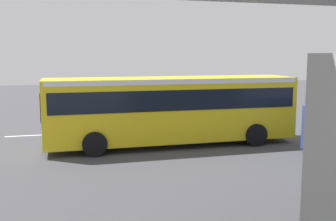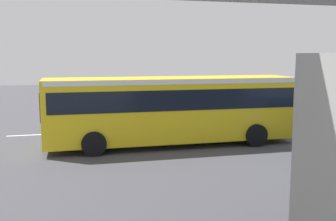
{
  "view_description": "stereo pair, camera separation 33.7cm",
  "coord_description": "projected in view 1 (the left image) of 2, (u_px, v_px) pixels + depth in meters",
  "views": [
    {
      "loc": [
        4.07,
        18.98,
        4.16
      ],
      "look_at": [
        -0.72,
        1.26,
        1.6
      ],
      "focal_mm": 42.3,
      "sensor_mm": 36.0,
      "label": 1
    },
    {
      "loc": [
        3.74,
        19.06,
        4.16
      ],
      "look_at": [
        -0.72,
        1.26,
        1.6
      ],
      "focal_mm": 42.3,
      "sensor_mm": 36.0,
      "label": 2
    }
  ],
  "objects": [
    {
      "name": "lane_dash_left",
      "position": [
        172.0,
        128.0,
        22.7
      ],
      "size": [
        2.0,
        0.2,
        0.01
      ],
      "primitive_type": "cube",
      "color": "silver",
      "rests_on": "ground"
    },
    {
      "name": "city_bus",
      "position": [
        172.0,
        105.0,
        18.34
      ],
      "size": [
        11.54,
        2.85,
        3.15
      ],
      "color": "yellow",
      "rests_on": "ground"
    },
    {
      "name": "lane_dash_right",
      "position": [
        25.0,
        136.0,
        20.64
      ],
      "size": [
        2.0,
        0.2,
        0.01
      ],
      "primitive_type": "cube",
      "color": "silver",
      "rests_on": "ground"
    },
    {
      "name": "lane_dash_centre",
      "position": [
        102.0,
        132.0,
        21.67
      ],
      "size": [
        2.0,
        0.2,
        0.01
      ],
      "primitive_type": "cube",
      "color": "silver",
      "rests_on": "ground"
    },
    {
      "name": "pedestrian_overpass",
      "position": [
        257.0,
        7.0,
        8.36
      ],
      "size": [
        24.24,
        2.6,
        7.04
      ],
      "color": "#9E9E99",
      "rests_on": "ground"
    },
    {
      "name": "traffic_sign",
      "position": [
        90.0,
        96.0,
        22.27
      ],
      "size": [
        0.08,
        0.6,
        2.8
      ],
      "color": "slate",
      "rests_on": "ground"
    },
    {
      "name": "lane_dash_leftmost",
      "position": [
        236.0,
        125.0,
        23.74
      ],
      "size": [
        2.0,
        0.2,
        0.01
      ],
      "primitive_type": "cube",
      "color": "silver",
      "rests_on": "ground"
    },
    {
      "name": "ground",
      "position": [
        147.0,
        139.0,
        19.77
      ],
      "size": [
        80.0,
        80.0,
        0.0
      ],
      "primitive_type": "plane",
      "color": "#424247"
    }
  ]
}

